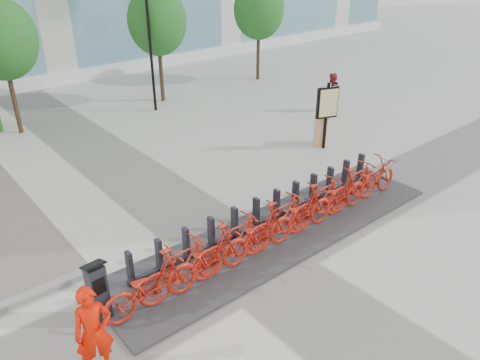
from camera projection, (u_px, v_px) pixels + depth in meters
ground at (248, 259)px, 11.11m from camera, size 120.00×120.00×0.00m
tree_1 at (0, 39)px, 16.82m from camera, size 2.60×2.60×5.10m
tree_2 at (157, 21)px, 20.53m from camera, size 2.60×2.60×5.10m
tree_3 at (259, 10)px, 23.94m from camera, size 2.60×2.60×5.10m
streetlamp at (150, 38)px, 19.48m from camera, size 2.00×0.20×5.00m
dock_pad at (279, 233)px, 12.04m from camera, size 9.60×2.40×0.08m
dock_rail_posts at (268, 209)px, 12.18m from camera, size 8.02×0.50×0.85m
bike_0 at (151, 285)px, 9.30m from camera, size 2.12×0.74×1.11m
bike_1 at (181, 268)px, 9.69m from camera, size 2.06×0.58×1.24m
bike_2 at (209, 257)px, 10.12m from camera, size 2.12×0.74×1.11m
bike_3 at (235, 243)px, 10.51m from camera, size 2.06×0.58×1.24m
bike_4 at (259, 233)px, 10.94m from camera, size 2.12×0.74×1.11m
bike_5 at (281, 221)px, 11.33m from camera, size 2.06×0.58×1.24m
bike_6 at (301, 213)px, 11.76m from camera, size 2.12×0.74×1.11m
bike_7 at (321, 202)px, 12.15m from camera, size 2.06×0.58×1.24m
bike_8 at (338, 195)px, 12.58m from camera, size 2.12×0.74×1.11m
bike_9 at (355, 185)px, 12.97m from camera, size 2.06×0.58×1.24m
bike_10 at (371, 180)px, 13.40m from camera, size 2.12×0.74×1.11m
kiosk at (98, 291)px, 9.02m from camera, size 0.43×0.37×1.34m
worker_red at (94, 332)px, 7.83m from camera, size 0.73×0.56×1.79m
pedestrian at (331, 92)px, 20.45m from camera, size 0.95×0.83×1.68m
construction_barrel at (322, 130)px, 17.16m from camera, size 0.61×0.61×1.08m
map_sign at (327, 106)px, 16.34m from camera, size 0.79×0.39×2.44m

